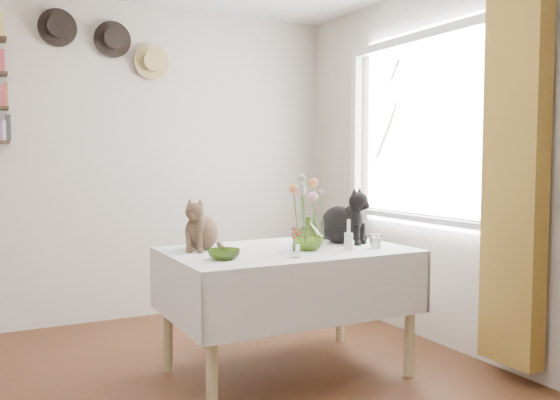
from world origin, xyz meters
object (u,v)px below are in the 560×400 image
black_cat (339,215)px  flower_vase (308,234)px  tabby_cat (202,223)px  dining_table (287,280)px

black_cat → flower_vase: size_ratio=1.87×
tabby_cat → flower_vase: (0.55, -0.30, -0.06)m
black_cat → dining_table: bearing=159.6°
tabby_cat → flower_vase: bearing=10.7°
tabby_cat → black_cat: bearing=30.5°
tabby_cat → flower_vase: 0.63m
tabby_cat → dining_table: bearing=14.9°
dining_table → tabby_cat: size_ratio=4.47×
flower_vase → dining_table: bearing=134.3°
dining_table → black_cat: 0.55m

